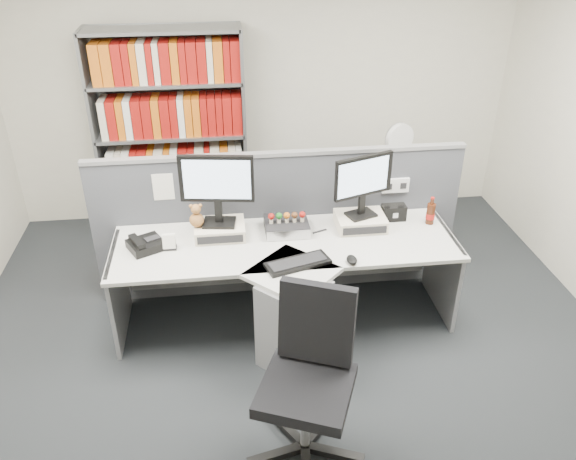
{
  "coord_description": "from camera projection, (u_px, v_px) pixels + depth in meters",
  "views": [
    {
      "loc": [
        -0.44,
        -2.9,
        2.97
      ],
      "look_at": [
        0.0,
        0.65,
        0.92
      ],
      "focal_mm": 36.11,
      "sensor_mm": 36.0,
      "label": 1
    }
  ],
  "objects": [
    {
      "name": "ground",
      "position": [
        299.0,
        391.0,
        4.02
      ],
      "size": [
        5.5,
        5.5,
        0.0
      ],
      "primitive_type": "plane",
      "color": "#292C30",
      "rests_on": "ground"
    },
    {
      "name": "room_shell",
      "position": [
        303.0,
        150.0,
        3.13
      ],
      "size": [
        5.04,
        5.54,
        2.72
      ],
      "color": "beige",
      "rests_on": "ground"
    },
    {
      "name": "partition",
      "position": [
        280.0,
        223.0,
        4.77
      ],
      "size": [
        3.0,
        0.08,
        1.27
      ],
      "color": "#484A51",
      "rests_on": "ground"
    },
    {
      "name": "desk",
      "position": [
        289.0,
        288.0,
        4.31
      ],
      "size": [
        2.6,
        1.2,
        0.72
      ],
      "color": "silver",
      "rests_on": "ground"
    },
    {
      "name": "monitor_riser_left",
      "position": [
        220.0,
        230.0,
        4.43
      ],
      "size": [
        0.38,
        0.31,
        0.1
      ],
      "color": "beige",
      "rests_on": "desk"
    },
    {
      "name": "monitor_riser_right",
      "position": [
        360.0,
        221.0,
        4.54
      ],
      "size": [
        0.38,
        0.31,
        0.1
      ],
      "color": "beige",
      "rests_on": "desk"
    },
    {
      "name": "monitor_left",
      "position": [
        217.0,
        184.0,
        4.24
      ],
      "size": [
        0.55,
        0.21,
        0.56
      ],
      "color": "black",
      "rests_on": "monitor_riser_left"
    },
    {
      "name": "monitor_right",
      "position": [
        363.0,
        181.0,
        4.37
      ],
      "size": [
        0.47,
        0.22,
        0.5
      ],
      "color": "black",
      "rests_on": "monitor_riser_right"
    },
    {
      "name": "desktop_pc",
      "position": [
        287.0,
        226.0,
        4.49
      ],
      "size": [
        0.33,
        0.3,
        0.09
      ],
      "color": "black",
      "rests_on": "desk"
    },
    {
      "name": "figurines",
      "position": [
        287.0,
        216.0,
        4.42
      ],
      "size": [
        0.29,
        0.05,
        0.09
      ],
      "color": "beige",
      "rests_on": "desktop_pc"
    },
    {
      "name": "keyboard",
      "position": [
        298.0,
        263.0,
        4.09
      ],
      "size": [
        0.49,
        0.3,
        0.03
      ],
      "color": "black",
      "rests_on": "desk"
    },
    {
      "name": "mouse",
      "position": [
        352.0,
        260.0,
        4.11
      ],
      "size": [
        0.07,
        0.12,
        0.04
      ],
      "primitive_type": "ellipsoid",
      "color": "black",
      "rests_on": "desk"
    },
    {
      "name": "desk_phone",
      "position": [
        145.0,
        244.0,
        4.26
      ],
      "size": [
        0.31,
        0.3,
        0.1
      ],
      "color": "black",
      "rests_on": "desk"
    },
    {
      "name": "desk_calendar",
      "position": [
        169.0,
        243.0,
        4.25
      ],
      "size": [
        0.1,
        0.08,
        0.12
      ],
      "color": "black",
      "rests_on": "desk"
    },
    {
      "name": "plush_toy",
      "position": [
        197.0,
        217.0,
        4.33
      ],
      "size": [
        0.11,
        0.11,
        0.19
      ],
      "color": "#9C6734",
      "rests_on": "monitor_riser_left"
    },
    {
      "name": "speaker",
      "position": [
        394.0,
        212.0,
        4.65
      ],
      "size": [
        0.19,
        0.1,
        0.13
      ],
      "primitive_type": "cube",
      "color": "black",
      "rests_on": "desk"
    },
    {
      "name": "cola_bottle",
      "position": [
        430.0,
        214.0,
        4.58
      ],
      "size": [
        0.07,
        0.07,
        0.23
      ],
      "color": "#3F190A",
      "rests_on": "desk"
    },
    {
      "name": "shelving_unit",
      "position": [
        172.0,
        138.0,
        5.54
      ],
      "size": [
        1.41,
        0.4,
        2.0
      ],
      "color": "slate",
      "rests_on": "ground"
    },
    {
      "name": "filing_cabinet",
      "position": [
        392.0,
        205.0,
        5.69
      ],
      "size": [
        0.45,
        0.61,
        0.7
      ],
      "color": "slate",
      "rests_on": "ground"
    },
    {
      "name": "desk_fan",
      "position": [
        399.0,
        142.0,
        5.36
      ],
      "size": [
        0.29,
        0.18,
        0.49
      ],
      "color": "white",
      "rests_on": "filing_cabinet"
    },
    {
      "name": "office_chair",
      "position": [
        310.0,
        373.0,
        3.36
      ],
      "size": [
        0.71,
        0.72,
        1.08
      ],
      "color": "silver",
      "rests_on": "ground"
    }
  ]
}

